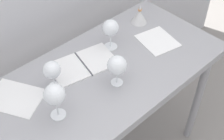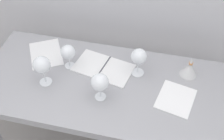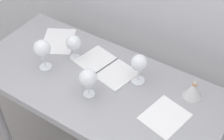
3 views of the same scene
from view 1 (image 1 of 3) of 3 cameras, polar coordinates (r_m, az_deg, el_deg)
name	(u,v)px [view 1 (image 1 of 3)]	position (r m, az deg, el deg)	size (l,w,h in m)	color
steel_counter	(100,89)	(1.64, -2.19, -3.52)	(1.40, 0.65, 0.90)	#98989D
wine_glass_far_right	(111,29)	(1.65, -0.27, 7.69)	(0.09, 0.09, 0.18)	white
wine_glass_far_left	(52,71)	(1.46, -11.07, -0.10)	(0.09, 0.09, 0.16)	white
wine_glass_near_center	(117,66)	(1.45, 0.95, 0.80)	(0.10, 0.10, 0.17)	white
wine_glass_near_left	(55,95)	(1.32, -10.59, -4.64)	(0.10, 0.10, 0.19)	white
open_notebook	(83,64)	(1.62, -5.34, 1.12)	(0.38, 0.27, 0.01)	white
tasting_sheet_upper	(158,41)	(1.79, 8.44, 5.42)	(0.18, 0.21, 0.00)	white
tasting_sheet_lower	(15,98)	(1.53, -17.53, -4.92)	(0.19, 0.25, 0.00)	white
decanter_funnel	(139,16)	(1.90, 5.09, 9.91)	(0.10, 0.10, 0.13)	silver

